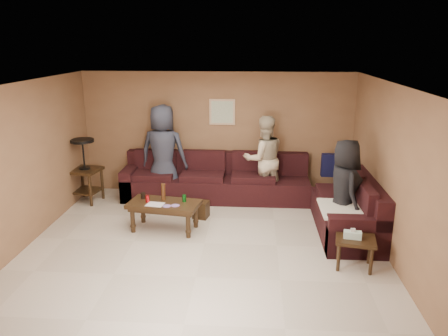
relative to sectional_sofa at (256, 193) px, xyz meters
name	(u,v)px	position (x,y,z in m)	size (l,w,h in m)	color
room	(203,141)	(-0.81, -1.52, 1.34)	(5.60, 5.50, 2.50)	beige
sectional_sofa	(256,193)	(0.00, 0.00, 0.00)	(4.65, 2.90, 0.97)	black
coffee_table	(164,206)	(-1.55, -1.04, 0.09)	(1.25, 0.76, 0.77)	#311F10
end_table_left	(85,169)	(-3.36, 0.20, 0.34)	(0.65, 0.65, 1.26)	#311F10
side_table_right	(355,242)	(1.37, -2.12, 0.06)	(0.61, 0.53, 0.59)	#311F10
waste_bin	(201,210)	(-0.99, -0.47, -0.17)	(0.25, 0.25, 0.30)	#311F10
wall_art	(222,112)	(-0.71, 0.96, 1.37)	(0.52, 0.04, 0.52)	tan
person_left	(163,152)	(-1.85, 0.52, 0.63)	(0.93, 0.61, 1.91)	#2A2D3A
person_middle	(264,159)	(0.14, 0.51, 0.53)	(0.83, 0.65, 1.71)	#C6B393
person_right	(344,189)	(1.38, -1.09, 0.48)	(0.79, 0.51, 1.62)	black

